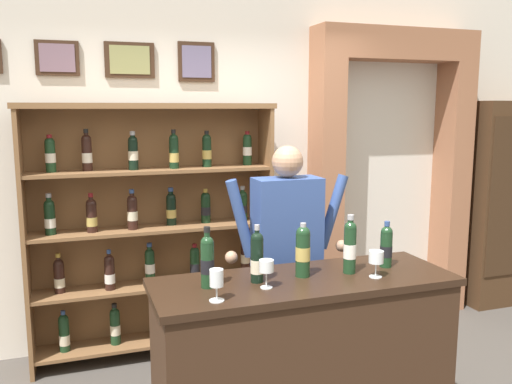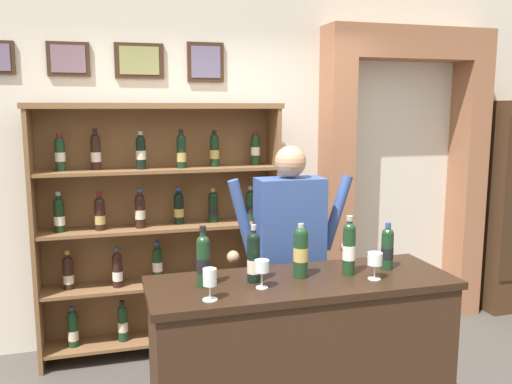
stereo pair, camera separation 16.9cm
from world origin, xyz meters
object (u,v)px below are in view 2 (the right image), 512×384
object	(u,v)px
tasting_bottle_super_tuscan	(387,248)
tasting_bottle_prosecco	(254,257)
shopkeeper	(290,243)
wine_glass_spare	(262,268)
wine_shelf	(160,224)
wine_glass_left	(375,260)
wine_glass_center	(210,279)
tasting_counter	(301,364)
tasting_bottle_vin_santo	(301,251)
tasting_bottle_bianco	(349,247)
tasting_bottle_brunello	(203,259)

from	to	relation	value
tasting_bottle_super_tuscan	tasting_bottle_prosecco	bearing A→B (deg)	-178.98
shopkeeper	wine_glass_spare	xyz separation A→B (m)	(-0.38, -0.65, 0.06)
wine_shelf	wine_glass_left	xyz separation A→B (m)	(0.98, -1.54, 0.07)
tasting_bottle_prosecco	wine_glass_spare	distance (m)	0.11
wine_glass_center	wine_glass_left	size ratio (longest dim) A/B	1.06
tasting_counter	shopkeeper	size ratio (longest dim) A/B	1.00
shopkeeper	tasting_bottle_super_tuscan	xyz separation A→B (m)	(0.40, -0.53, 0.08)
wine_shelf	tasting_bottle_vin_santo	size ratio (longest dim) A/B	6.46
tasting_bottle_super_tuscan	wine_glass_left	size ratio (longest dim) A/B	1.82
shopkeeper	wine_shelf	bearing A→B (deg)	130.67
tasting_bottle_super_tuscan	wine_glass_left	bearing A→B (deg)	-136.60
tasting_bottle_bianco	wine_glass_center	xyz separation A→B (m)	(-0.81, -0.18, -0.05)
tasting_counter	wine_glass_spare	size ratio (longest dim) A/B	11.19
tasting_bottle_prosecco	tasting_bottle_vin_santo	distance (m)	0.27
shopkeeper	wine_glass_center	xyz separation A→B (m)	(-0.67, -0.75, 0.06)
shopkeeper	wine_glass_center	distance (m)	1.01
tasting_bottle_vin_santo	tasting_bottle_super_tuscan	bearing A→B (deg)	0.61
wine_shelf	tasting_bottle_bianco	size ratio (longest dim) A/B	5.82
tasting_bottle_super_tuscan	tasting_bottle_bianco	bearing A→B (deg)	-172.30
wine_shelf	tasting_bottle_vin_santo	distance (m)	1.53
tasting_bottle_super_tuscan	wine_glass_center	xyz separation A→B (m)	(-1.07, -0.22, -0.02)
wine_shelf	tasting_bottle_brunello	xyz separation A→B (m)	(0.08, -1.41, 0.11)
tasting_bottle_prosecco	tasting_bottle_vin_santo	bearing A→B (deg)	1.83
wine_shelf	wine_glass_center	world-z (taller)	wine_shelf
wine_glass_left	tasting_bottle_vin_santo	bearing A→B (deg)	158.70
wine_shelf	wine_glass_left	bearing A→B (deg)	-57.49
tasting_bottle_bianco	wine_glass_spare	world-z (taller)	tasting_bottle_bianco
shopkeeper	tasting_bottle_brunello	bearing A→B (deg)	-140.56
tasting_bottle_bianco	wine_glass_spare	bearing A→B (deg)	-170.70
wine_shelf	tasting_bottle_brunello	bearing A→B (deg)	-86.76
tasting_bottle_brunello	tasting_bottle_vin_santo	distance (m)	0.54
tasting_counter	wine_glass_center	bearing A→B (deg)	-161.85
tasting_bottle_brunello	tasting_bottle_bianco	size ratio (longest dim) A/B	0.96
wine_glass_left	wine_glass_spare	bearing A→B (deg)	177.32
tasting_bottle_prosecco	wine_glass_center	bearing A→B (deg)	-143.22
tasting_bottle_super_tuscan	tasting_bottle_brunello	bearing A→B (deg)	-179.32
tasting_bottle_brunello	wine_glass_spare	size ratio (longest dim) A/B	2.15
tasting_bottle_vin_santo	wine_glass_center	distance (m)	0.58
tasting_bottle_prosecco	tasting_bottle_super_tuscan	size ratio (longest dim) A/B	1.15
shopkeeper	tasting_bottle_bianco	bearing A→B (deg)	-75.64
wine_shelf	tasting_counter	world-z (taller)	wine_shelf
tasting_counter	tasting_bottle_bianco	distance (m)	0.70
tasting_bottle_brunello	tasting_bottle_super_tuscan	size ratio (longest dim) A/B	1.18
tasting_bottle_vin_santo	tasting_counter	bearing A→B (deg)	-95.79
tasting_counter	wine_glass_center	size ratio (longest dim) A/B	10.56
shopkeeper	tasting_bottle_bianco	world-z (taller)	shopkeeper
tasting_counter	wine_glass_spare	bearing A→B (deg)	-162.75
wine_shelf	wine_glass_center	distance (m)	1.62
tasting_bottle_vin_santo	tasting_bottle_super_tuscan	xyz separation A→B (m)	(0.53, 0.01, -0.02)
tasting_counter	tasting_bottle_brunello	xyz separation A→B (m)	(-0.53, 0.03, 0.64)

